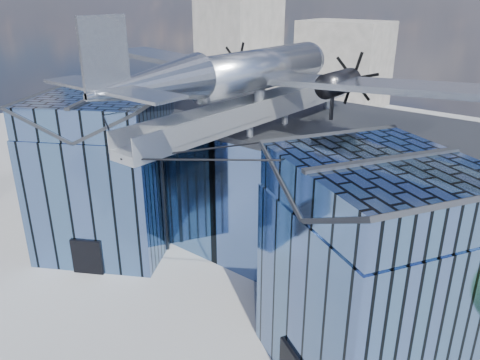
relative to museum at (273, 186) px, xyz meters
The scene contains 4 objects.
ground_plane 8.03m from the museum, 90.00° to the right, with size 120.00×120.00×0.00m, color gray.
museum is the anchor object (origin of this frame).
bg_towers 44.92m from the museum, 88.14° to the left, with size 77.00×24.50×26.00m.
tree_side_w 26.77m from the museum, behind, with size 3.79×3.79×5.91m.
Camera 1 is at (17.56, -19.76, 18.50)m, focal length 35.00 mm.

